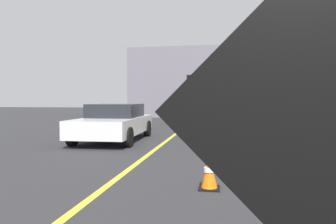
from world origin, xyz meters
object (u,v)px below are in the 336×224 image
object	(u,v)px
traffic_cone_curbside	(206,132)
traffic_cone_far_lane	(207,141)
arrow_board_trailer	(203,123)
box_truck	(230,96)
pickup_car	(115,122)
traffic_cone_mid_lane	(209,172)
highway_guide_sign	(255,75)

from	to	relation	value
traffic_cone_curbside	traffic_cone_far_lane	bearing A→B (deg)	-86.77
arrow_board_trailer	traffic_cone_curbside	xyz separation A→B (m)	(0.21, -2.33, -0.18)
box_truck	traffic_cone_curbside	bearing A→B (deg)	-98.98
traffic_cone_curbside	arrow_board_trailer	bearing A→B (deg)	95.16
arrow_board_trailer	pickup_car	bearing A→B (deg)	-135.38
arrow_board_trailer	traffic_cone_mid_lane	distance (m)	8.95
box_truck	pickup_car	distance (m)	9.39
pickup_car	traffic_cone_far_lane	distance (m)	4.35
box_truck	arrow_board_trailer	bearing A→B (deg)	-105.30
arrow_board_trailer	traffic_cone_mid_lane	xyz separation A→B (m)	(0.59, -8.93, -0.19)
traffic_cone_mid_lane	highway_guide_sign	bearing A→B (deg)	81.57
pickup_car	traffic_cone_far_lane	bearing A→B (deg)	-34.67
pickup_car	traffic_cone_curbside	size ratio (longest dim) A/B	7.78
pickup_car	traffic_cone_curbside	world-z (taller)	pickup_car
pickup_car	highway_guide_sign	xyz separation A→B (m)	(6.49, 12.60, 2.73)
pickup_car	traffic_cone_mid_lane	world-z (taller)	pickup_car
traffic_cone_mid_lane	traffic_cone_far_lane	bearing A→B (deg)	93.39
highway_guide_sign	traffic_cone_mid_lane	world-z (taller)	highway_guide_sign
arrow_board_trailer	traffic_cone_mid_lane	world-z (taller)	arrow_board_trailer
box_truck	traffic_cone_far_lane	size ratio (longest dim) A/B	9.76
highway_guide_sign	traffic_cone_far_lane	bearing A→B (deg)	-100.98
traffic_cone_far_lane	traffic_cone_curbside	bearing A→B (deg)	93.23
arrow_board_trailer	traffic_cone_curbside	size ratio (longest dim) A/B	4.45
pickup_car	highway_guide_sign	world-z (taller)	highway_guide_sign
arrow_board_trailer	traffic_cone_curbside	distance (m)	2.35
arrow_board_trailer	traffic_cone_far_lane	distance (m)	5.62
highway_guide_sign	traffic_cone_far_lane	xyz separation A→B (m)	(-2.92, -15.07, -3.05)
traffic_cone_curbside	highway_guide_sign	bearing A→B (deg)	75.24
pickup_car	traffic_cone_far_lane	size ratio (longest dim) A/B	6.17
arrow_board_trailer	highway_guide_sign	xyz separation A→B (m)	(3.32, 9.47, 2.94)
traffic_cone_far_lane	pickup_car	bearing A→B (deg)	145.33
box_truck	highway_guide_sign	size ratio (longest dim) A/B	1.49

